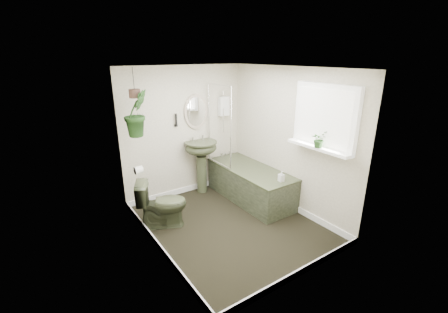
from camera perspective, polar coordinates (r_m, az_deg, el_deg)
floor at (r=4.71m, az=1.05°, el=-12.79°), size 2.30×2.80×0.02m
ceiling at (r=4.01m, az=1.26°, el=16.69°), size 2.30×2.80×0.02m
wall_back at (r=5.38m, az=-7.57°, el=4.62°), size 2.30×0.02×2.30m
wall_front at (r=3.25m, az=15.71°, el=-5.74°), size 2.30×0.02×2.30m
wall_left at (r=3.71m, az=-13.68°, el=-2.42°), size 0.02×2.80×2.30m
wall_right at (r=4.95m, az=12.20°, el=3.07°), size 0.02×2.80×2.30m
skirting at (r=4.68m, az=1.05°, el=-12.17°), size 2.30×2.80×0.10m
bathtub at (r=5.35m, az=5.02°, el=-5.14°), size 0.72×1.72×0.58m
bath_screen at (r=5.23m, az=-0.90°, el=5.81°), size 0.04×0.72×1.40m
shower_box at (r=5.64m, az=-0.05°, el=9.58°), size 0.20×0.10×0.35m
oval_mirror at (r=5.38m, az=-5.32°, el=8.51°), size 0.46×0.03×0.62m
wall_sconce at (r=5.21m, az=-9.10°, el=6.89°), size 0.04×0.04×0.22m
toilet_roll_holder at (r=4.44m, az=-15.97°, el=-2.51°), size 0.11×0.11×0.11m
window_recess at (r=4.34m, az=18.66°, el=7.11°), size 0.08×1.00×0.90m
window_sill at (r=4.39m, az=17.53°, el=1.67°), size 0.18×1.00×0.04m
window_blinds at (r=4.31m, az=18.29°, el=7.06°), size 0.01×0.86×0.76m
toilet at (r=4.59m, az=-11.71°, el=-8.77°), size 0.82×0.67×0.73m
pedestal_sink at (r=5.53m, az=-4.31°, el=-1.98°), size 0.62×0.55×0.99m
sill_plant at (r=4.29m, az=17.63°, el=3.19°), size 0.24×0.22×0.23m
hanging_plant at (r=4.50m, az=-16.31°, el=7.92°), size 0.44×0.39×0.68m
soap_bottle at (r=4.75m, az=10.87°, el=-3.67°), size 0.08×0.08×0.17m
hanging_pot at (r=4.46m, az=-16.64°, el=11.42°), size 0.16×0.16×0.12m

